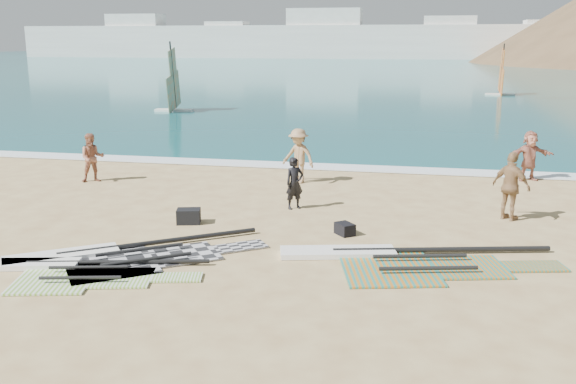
% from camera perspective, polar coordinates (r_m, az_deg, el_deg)
% --- Properties ---
extents(ground, '(300.00, 300.00, 0.00)m').
position_cam_1_polar(ground, '(13.40, -8.72, -7.84)').
color(ground, tan).
rests_on(ground, ground).
extents(sea, '(300.00, 240.00, 0.06)m').
position_cam_1_polar(sea, '(143.81, 10.18, 11.35)').
color(sea, '#0C4857').
rests_on(sea, ground).
extents(surf_line, '(300.00, 1.20, 0.04)m').
position_cam_1_polar(surf_line, '(24.85, 1.15, 2.26)').
color(surf_line, white).
rests_on(surf_line, ground).
extents(far_town, '(160.00, 8.00, 12.00)m').
position_cam_1_polar(far_town, '(162.92, 4.78, 13.32)').
color(far_town, white).
rests_on(far_town, ground).
extents(rig_grey, '(5.63, 4.38, 0.20)m').
position_cam_1_polar(rig_grey, '(15.06, -14.82, -5.51)').
color(rig_grey, black).
rests_on(rig_grey, ground).
extents(rig_green, '(4.99, 2.54, 0.19)m').
position_cam_1_polar(rig_green, '(14.39, -18.84, -6.70)').
color(rig_green, '#71AD2A').
rests_on(rig_green, ground).
extents(rig_orange, '(6.35, 3.26, 0.20)m').
position_cam_1_polar(rig_orange, '(14.52, 9.63, -5.96)').
color(rig_orange, orange).
rests_on(rig_orange, ground).
extents(gear_bag_near, '(0.71, 0.59, 0.39)m').
position_cam_1_polar(gear_bag_near, '(17.41, -8.82, -2.14)').
color(gear_bag_near, black).
rests_on(gear_bag_near, ground).
extents(gear_bag_far, '(0.59, 0.61, 0.30)m').
position_cam_1_polar(gear_bag_far, '(16.28, 5.07, -3.29)').
color(gear_bag_far, black).
rests_on(gear_bag_far, ground).
extents(person_wetsuit, '(0.66, 0.63, 1.52)m').
position_cam_1_polar(person_wetsuit, '(18.55, 0.59, 0.78)').
color(person_wetsuit, black).
rests_on(person_wetsuit, ground).
extents(beachgoer_left, '(1.03, 0.96, 1.69)m').
position_cam_1_polar(beachgoer_left, '(23.08, -17.01, 2.93)').
color(beachgoer_left, '#A4644A').
rests_on(beachgoer_left, ground).
extents(beachgoer_mid, '(1.38, 1.09, 1.87)m').
position_cam_1_polar(beachgoer_mid, '(21.91, 0.93, 3.23)').
color(beachgoer_mid, '#9E7B54').
rests_on(beachgoer_mid, ground).
extents(beachgoer_back, '(1.15, 1.04, 1.88)m').
position_cam_1_polar(beachgoer_back, '(18.38, 19.22, 0.48)').
color(beachgoer_back, '#97724A').
rests_on(beachgoer_back, ground).
extents(beachgoer_right, '(1.70, 1.07, 1.75)m').
position_cam_1_polar(beachgoer_right, '(23.79, 20.68, 3.03)').
color(beachgoer_right, '#BA725B').
rests_on(beachgoer_right, ground).
extents(windsurfer_left, '(2.63, 3.16, 4.71)m').
position_cam_1_polar(windsurfer_left, '(44.37, -10.14, 8.77)').
color(windsurfer_left, white).
rests_on(windsurfer_left, ground).
extents(windsurfer_centre, '(2.46, 3.00, 4.47)m').
position_cam_1_polar(windsurfer_centre, '(59.39, 18.41, 9.39)').
color(windsurfer_centre, white).
rests_on(windsurfer_centre, ground).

